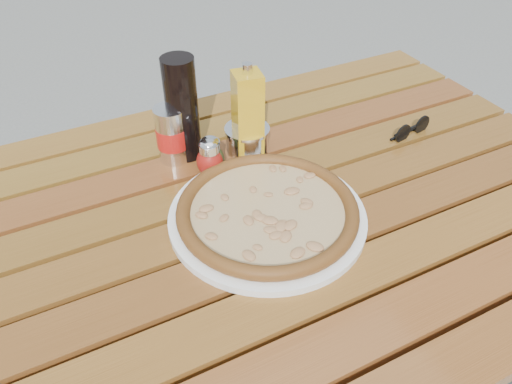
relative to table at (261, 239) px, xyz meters
name	(u,v)px	position (x,y,z in m)	size (l,w,h in m)	color
table	(261,239)	(0.00, 0.00, 0.00)	(1.40, 0.90, 0.75)	#39200D
plate	(267,217)	(0.00, -0.03, 0.08)	(0.36, 0.36, 0.01)	white
pizza	(267,210)	(0.00, -0.03, 0.10)	(0.40, 0.40, 0.03)	beige
pepper_shaker	(210,158)	(-0.04, 0.15, 0.11)	(0.06, 0.06, 0.08)	#A51A12
oregano_shaker	(211,155)	(-0.03, 0.16, 0.11)	(0.07, 0.07, 0.08)	#323B17
dark_bottle	(182,109)	(-0.06, 0.23, 0.19)	(0.07, 0.07, 0.22)	black
soda_can	(172,135)	(-0.09, 0.23, 0.13)	(0.08, 0.08, 0.12)	silver
olive_oil_cruet	(248,116)	(0.06, 0.17, 0.17)	(0.06, 0.06, 0.21)	gold
parmesan_tin	(247,139)	(0.06, 0.18, 0.11)	(0.12, 0.12, 0.07)	white
sunglasses	(411,129)	(0.42, 0.07, 0.09)	(0.11, 0.04, 0.04)	black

